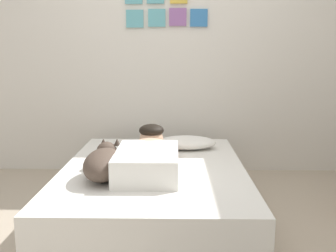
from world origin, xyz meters
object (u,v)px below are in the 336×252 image
person_lying (149,156)px  cell_phone (130,184)px  bed (154,191)px  pillow (186,142)px  coffee_cup (170,147)px  dog (104,163)px

person_lying → cell_phone: person_lying is taller
bed → cell_phone: cell_phone is taller
pillow → cell_phone: 1.05m
pillow → coffee_cup: bearing=-147.9°
bed → dog: size_ratio=3.41×
pillow → dog: dog is taller
bed → coffee_cup: size_ratio=15.70×
bed → person_lying: size_ratio=2.13×
dog → cell_phone: 0.26m
bed → person_lying: (-0.03, -0.10, 0.30)m
person_lying → dog: size_ratio=1.60×
bed → cell_phone: bearing=-107.2°
bed → dog: bearing=-138.7°
bed → dog: dog is taller
person_lying → dog: person_lying is taller
person_lying → cell_phone: 0.35m
cell_phone → coffee_cup: bearing=74.7°
bed → pillow: (0.26, 0.56, 0.25)m
coffee_cup → cell_phone: bearing=-105.3°
person_lying → dog: 0.34m
pillow → person_lying: size_ratio=0.57×
bed → pillow: bearing=65.2°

